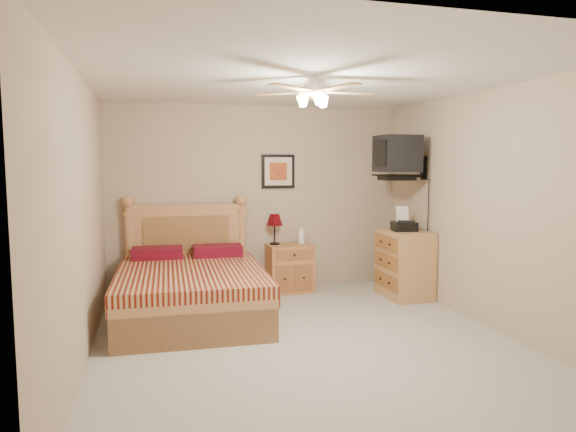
{
  "coord_description": "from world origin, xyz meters",
  "views": [
    {
      "loc": [
        -1.43,
        -4.59,
        1.73
      ],
      "look_at": [
        0.05,
        0.9,
        1.14
      ],
      "focal_mm": 32.0,
      "sensor_mm": 36.0,
      "label": 1
    }
  ],
  "objects": [
    {
      "name": "lotion_bottle",
      "position": [
        0.55,
        2.05,
        0.77
      ],
      "size": [
        0.12,
        0.12,
        0.26
      ],
      "primitive_type": "imported",
      "rotation": [
        0.0,
        0.0,
        0.19
      ],
      "color": "white",
      "rests_on": "nightstand"
    },
    {
      "name": "framed_picture",
      "position": [
        0.27,
        2.23,
        1.62
      ],
      "size": [
        0.46,
        0.04,
        0.46
      ],
      "primitive_type": "cube",
      "color": "black",
      "rests_on": "wall_back"
    },
    {
      "name": "wall_tv",
      "position": [
        1.75,
        1.34,
        1.81
      ],
      "size": [
        0.56,
        0.46,
        0.58
      ],
      "primitive_type": null,
      "color": "black",
      "rests_on": "wall_right"
    },
    {
      "name": "dresser",
      "position": [
        1.73,
        1.33,
        0.44
      ],
      "size": [
        0.51,
        0.74,
        0.87
      ],
      "primitive_type": "cube",
      "rotation": [
        0.0,
        0.0,
        -0.0
      ],
      "color": "#A47542",
      "rests_on": "ground"
    },
    {
      "name": "fax_machine",
      "position": [
        1.69,
        1.29,
        1.02
      ],
      "size": [
        0.34,
        0.36,
        0.31
      ],
      "primitive_type": null,
      "rotation": [
        0.0,
        0.0,
        -0.19
      ],
      "color": "black",
      "rests_on": "dresser"
    },
    {
      "name": "wall_front",
      "position": [
        0.0,
        -2.25,
        1.25
      ],
      "size": [
        4.0,
        0.04,
        2.5
      ],
      "primitive_type": "cube",
      "color": "tan",
      "rests_on": "ground"
    },
    {
      "name": "wall_left",
      "position": [
        -2.0,
        0.0,
        1.25
      ],
      "size": [
        0.04,
        4.5,
        2.5
      ],
      "primitive_type": "cube",
      "color": "tan",
      "rests_on": "ground"
    },
    {
      "name": "table_lamp",
      "position": [
        0.18,
        2.09,
        0.84
      ],
      "size": [
        0.29,
        0.29,
        0.41
      ],
      "primitive_type": null,
      "rotation": [
        0.0,
        0.0,
        -0.38
      ],
      "color": "#57050B",
      "rests_on": "nightstand"
    },
    {
      "name": "floor",
      "position": [
        0.0,
        0.0,
        0.0
      ],
      "size": [
        4.5,
        4.5,
        0.0
      ],
      "primitive_type": "plane",
      "color": "#AAA69A",
      "rests_on": "ground"
    },
    {
      "name": "ceiling",
      "position": [
        0.0,
        0.0,
        2.5
      ],
      "size": [
        4.0,
        4.5,
        0.04
      ],
      "primitive_type": "cube",
      "color": "white",
      "rests_on": "ground"
    },
    {
      "name": "nightstand",
      "position": [
        0.37,
        2.0,
        0.32
      ],
      "size": [
        0.59,
        0.44,
        0.64
      ],
      "primitive_type": "cube",
      "rotation": [
        0.0,
        0.0,
        0.0
      ],
      "color": "#BC6D3C",
      "rests_on": "ground"
    },
    {
      "name": "magazine_lower",
      "position": [
        1.74,
        1.61,
        0.88
      ],
      "size": [
        0.25,
        0.29,
        0.02
      ],
      "primitive_type": "imported",
      "rotation": [
        0.0,
        0.0,
        -0.36
      ],
      "color": "#AFA68A",
      "rests_on": "dresser"
    },
    {
      "name": "magazine_upper",
      "position": [
        1.73,
        1.64,
        0.9
      ],
      "size": [
        0.22,
        0.28,
        0.02
      ],
      "primitive_type": "imported",
      "rotation": [
        0.0,
        0.0,
        0.1
      ],
      "color": "tan",
      "rests_on": "magazine_lower"
    },
    {
      "name": "ceiling_fan",
      "position": [
        0.0,
        -0.2,
        2.36
      ],
      "size": [
        1.14,
        1.14,
        0.28
      ],
      "primitive_type": null,
      "color": "white",
      "rests_on": "ceiling"
    },
    {
      "name": "bed",
      "position": [
        -1.01,
        1.12,
        0.67
      ],
      "size": [
        1.63,
        2.1,
        1.33
      ],
      "primitive_type": null,
      "rotation": [
        0.0,
        0.0,
        -0.03
      ],
      "color": "#AE6B3F",
      "rests_on": "ground"
    },
    {
      "name": "wall_back",
      "position": [
        0.0,
        2.25,
        1.25
      ],
      "size": [
        4.0,
        0.04,
        2.5
      ],
      "primitive_type": "cube",
      "color": "tan",
      "rests_on": "ground"
    },
    {
      "name": "wall_right",
      "position": [
        2.0,
        0.0,
        1.25
      ],
      "size": [
        0.04,
        4.5,
        2.5
      ],
      "primitive_type": "cube",
      "color": "tan",
      "rests_on": "ground"
    }
  ]
}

